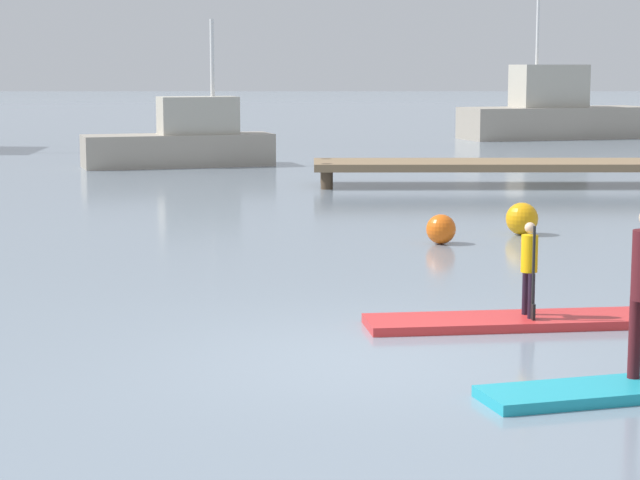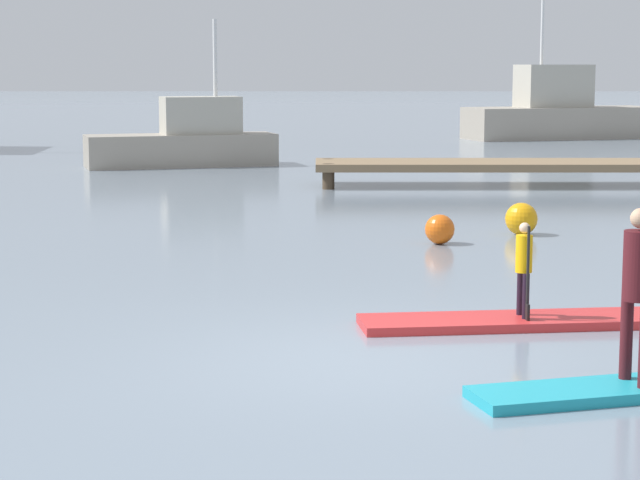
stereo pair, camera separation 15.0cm
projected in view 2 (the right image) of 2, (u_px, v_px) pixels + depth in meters
name	position (u px, v px, depth m)	size (l,w,h in m)	color
ground_plane	(370.00, 357.00, 11.93)	(240.00, 240.00, 0.00)	gray
paddleboard_near	(526.00, 321.00, 13.34)	(3.68, 1.19, 0.10)	red
paddler_child_solo	(528.00, 265.00, 13.24)	(0.21, 0.38, 1.06)	black
fishing_boat_green_midground	(563.00, 113.00, 46.97)	(7.82, 4.34, 6.09)	#9E9384
motor_boat_small_navy	(191.00, 140.00, 34.23)	(5.58, 3.03, 4.16)	#9E9384
floating_dock	(592.00, 165.00, 28.62)	(13.01, 2.06, 0.59)	#846B4C
mooring_buoy_near	(526.00, 219.00, 20.40)	(0.55, 0.55, 0.55)	orange
mooring_buoy_mid	(444.00, 229.00, 19.38)	(0.48, 0.48, 0.48)	orange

